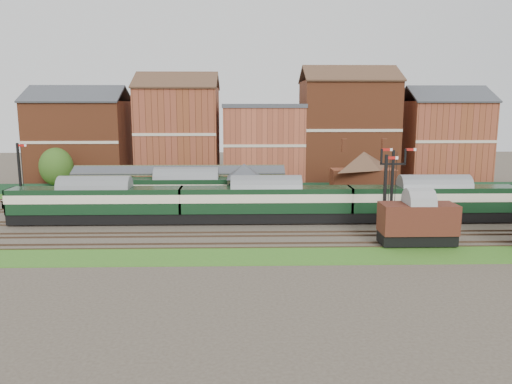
{
  "coord_description": "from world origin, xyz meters",
  "views": [
    {
      "loc": [
        -3.06,
        -52.06,
        12.53
      ],
      "look_at": [
        -1.71,
        2.0,
        3.0
      ],
      "focal_mm": 35.0,
      "sensor_mm": 36.0,
      "label": 1
    }
  ],
  "objects_px": {
    "dmu_train": "(266,201)",
    "platform_railcar": "(187,190)",
    "signal_box": "(244,188)",
    "goods_van_a": "(418,221)",
    "semaphore_bracket": "(392,183)"
  },
  "relations": [
    {
      "from": "dmu_train",
      "to": "semaphore_bracket",
      "type": "bearing_deg",
      "value": -11.11
    },
    {
      "from": "signal_box",
      "to": "platform_railcar",
      "type": "relative_size",
      "value": 0.33
    },
    {
      "from": "signal_box",
      "to": "goods_van_a",
      "type": "bearing_deg",
      "value": -38.33
    },
    {
      "from": "signal_box",
      "to": "dmu_train",
      "type": "height_order",
      "value": "signal_box"
    },
    {
      "from": "semaphore_bracket",
      "to": "platform_railcar",
      "type": "xyz_separation_m",
      "value": [
        -21.87,
        9.0,
        -2.18
      ]
    },
    {
      "from": "semaphore_bracket",
      "to": "platform_railcar",
      "type": "bearing_deg",
      "value": 157.63
    },
    {
      "from": "goods_van_a",
      "to": "semaphore_bracket",
      "type": "bearing_deg",
      "value": 94.02
    },
    {
      "from": "dmu_train",
      "to": "platform_railcar",
      "type": "bearing_deg",
      "value": 144.56
    },
    {
      "from": "semaphore_bracket",
      "to": "goods_van_a",
      "type": "bearing_deg",
      "value": -85.98
    },
    {
      "from": "semaphore_bracket",
      "to": "goods_van_a",
      "type": "xyz_separation_m",
      "value": [
        0.46,
        -6.5,
        -2.36
      ]
    },
    {
      "from": "signal_box",
      "to": "dmu_train",
      "type": "xyz_separation_m",
      "value": [
        2.31,
        -3.25,
        -0.76
      ]
    },
    {
      "from": "dmu_train",
      "to": "platform_railcar",
      "type": "xyz_separation_m",
      "value": [
        -9.13,
        6.5,
        0.03
      ]
    },
    {
      "from": "semaphore_bracket",
      "to": "signal_box",
      "type": "bearing_deg",
      "value": 159.08
    },
    {
      "from": "platform_railcar",
      "to": "goods_van_a",
      "type": "xyz_separation_m",
      "value": [
        22.32,
        -15.5,
        -0.18
      ]
    },
    {
      "from": "semaphore_bracket",
      "to": "platform_railcar",
      "type": "relative_size",
      "value": 0.45
    }
  ]
}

